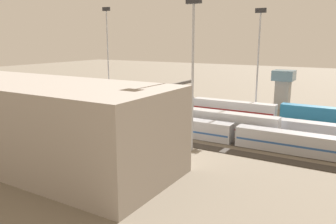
{
  "coord_description": "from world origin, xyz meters",
  "views": [
    {
      "loc": [
        -45.49,
        71.82,
        20.27
      ],
      "look_at": [
        -3.33,
        0.68,
        2.5
      ],
      "focal_mm": 36.0,
      "sensor_mm": 36.0,
      "label": 1
    }
  ],
  "objects_px": {
    "light_mast_0": "(107,43)",
    "light_mast_1": "(193,56)",
    "train_on_track_3": "(157,112)",
    "control_tower": "(283,86)",
    "train_on_track_0": "(187,103)",
    "train_on_track_4": "(134,112)",
    "maintenance_shed": "(29,120)",
    "train_on_track_5": "(135,120)",
    "light_mast_2": "(259,49)",
    "signal_gantry": "(162,91)"
  },
  "relations": [
    {
      "from": "light_mast_0",
      "to": "light_mast_1",
      "type": "height_order",
      "value": "light_mast_0"
    },
    {
      "from": "train_on_track_3",
      "to": "light_mast_0",
      "type": "xyz_separation_m",
      "value": [
        30.79,
        -17.38,
        17.3
      ]
    },
    {
      "from": "light_mast_0",
      "to": "control_tower",
      "type": "bearing_deg",
      "value": -165.81
    },
    {
      "from": "train_on_track_0",
      "to": "light_mast_0",
      "type": "bearing_deg",
      "value": -4.28
    },
    {
      "from": "train_on_track_4",
      "to": "train_on_track_0",
      "type": "bearing_deg",
      "value": -103.31
    },
    {
      "from": "maintenance_shed",
      "to": "train_on_track_3",
      "type": "bearing_deg",
      "value": -94.87
    },
    {
      "from": "train_on_track_5",
      "to": "light_mast_2",
      "type": "height_order",
      "value": "light_mast_2"
    },
    {
      "from": "light_mast_1",
      "to": "maintenance_shed",
      "type": "distance_m",
      "value": 30.44
    },
    {
      "from": "train_on_track_0",
      "to": "light_mast_0",
      "type": "distance_m",
      "value": 36.19
    },
    {
      "from": "train_on_track_0",
      "to": "light_mast_1",
      "type": "height_order",
      "value": "light_mast_1"
    },
    {
      "from": "light_mast_2",
      "to": "train_on_track_4",
      "type": "bearing_deg",
      "value": 43.89
    },
    {
      "from": "train_on_track_3",
      "to": "train_on_track_4",
      "type": "bearing_deg",
      "value": 52.91
    },
    {
      "from": "control_tower",
      "to": "signal_gantry",
      "type": "bearing_deg",
      "value": 53.63
    },
    {
      "from": "light_mast_1",
      "to": "train_on_track_5",
      "type": "bearing_deg",
      "value": -22.85
    },
    {
      "from": "train_on_track_0",
      "to": "train_on_track_4",
      "type": "xyz_separation_m",
      "value": [
        4.73,
        20.0,
        0.52
      ]
    },
    {
      "from": "train_on_track_5",
      "to": "maintenance_shed",
      "type": "height_order",
      "value": "maintenance_shed"
    },
    {
      "from": "light_mast_2",
      "to": "light_mast_0",
      "type": "bearing_deg",
      "value": 0.96
    },
    {
      "from": "train_on_track_5",
      "to": "light_mast_2",
      "type": "relative_size",
      "value": 3.38
    },
    {
      "from": "train_on_track_5",
      "to": "signal_gantry",
      "type": "distance_m",
      "value": 11.54
    },
    {
      "from": "light_mast_2",
      "to": "train_on_track_5",
      "type": "bearing_deg",
      "value": 54.67
    },
    {
      "from": "train_on_track_3",
      "to": "train_on_track_5",
      "type": "distance_m",
      "value": 10.01
    },
    {
      "from": "train_on_track_4",
      "to": "control_tower",
      "type": "height_order",
      "value": "control_tower"
    },
    {
      "from": "train_on_track_4",
      "to": "light_mast_1",
      "type": "xyz_separation_m",
      "value": [
        -22.76,
        12.84,
        14.91
      ]
    },
    {
      "from": "train_on_track_0",
      "to": "maintenance_shed",
      "type": "distance_m",
      "value": 51.28
    },
    {
      "from": "light_mast_2",
      "to": "signal_gantry",
      "type": "relative_size",
      "value": 0.81
    },
    {
      "from": "train_on_track_5",
      "to": "train_on_track_0",
      "type": "bearing_deg",
      "value": -91.35
    },
    {
      "from": "train_on_track_5",
      "to": "train_on_track_3",
      "type": "bearing_deg",
      "value": -87.94
    },
    {
      "from": "train_on_track_4",
      "to": "signal_gantry",
      "type": "bearing_deg",
      "value": -136.47
    },
    {
      "from": "train_on_track_5",
      "to": "maintenance_shed",
      "type": "xyz_separation_m",
      "value": [
        3.42,
        25.91,
        4.79
      ]
    },
    {
      "from": "train_on_track_3",
      "to": "light_mast_0",
      "type": "height_order",
      "value": "light_mast_0"
    },
    {
      "from": "train_on_track_4",
      "to": "train_on_track_3",
      "type": "bearing_deg",
      "value": -127.09
    },
    {
      "from": "train_on_track_0",
      "to": "light_mast_0",
      "type": "height_order",
      "value": "light_mast_0"
    },
    {
      "from": "train_on_track_4",
      "to": "signal_gantry",
      "type": "distance_m",
      "value": 8.85
    },
    {
      "from": "train_on_track_5",
      "to": "maintenance_shed",
      "type": "relative_size",
      "value": 1.8
    },
    {
      "from": "light_mast_0",
      "to": "light_mast_1",
      "type": "distance_m",
      "value": 60.99
    },
    {
      "from": "train_on_track_3",
      "to": "light_mast_1",
      "type": "relative_size",
      "value": 3.47
    },
    {
      "from": "signal_gantry",
      "to": "maintenance_shed",
      "type": "bearing_deg",
      "value": 82.79
    },
    {
      "from": "light_mast_1",
      "to": "light_mast_2",
      "type": "bearing_deg",
      "value": -92.22
    },
    {
      "from": "light_mast_0",
      "to": "maintenance_shed",
      "type": "xyz_separation_m",
      "value": [
        -27.73,
        53.28,
        -12.5
      ]
    },
    {
      "from": "train_on_track_5",
      "to": "control_tower",
      "type": "relative_size",
      "value": 8.34
    },
    {
      "from": "train_on_track_3",
      "to": "control_tower",
      "type": "relative_size",
      "value": 8.34
    },
    {
      "from": "train_on_track_3",
      "to": "train_on_track_5",
      "type": "xyz_separation_m",
      "value": [
        -0.36,
        10.0,
        0.01
      ]
    },
    {
      "from": "train_on_track_4",
      "to": "light_mast_0",
      "type": "bearing_deg",
      "value": -39.65
    },
    {
      "from": "train_on_track_0",
      "to": "light_mast_1",
      "type": "bearing_deg",
      "value": 118.76
    },
    {
      "from": "train_on_track_0",
      "to": "train_on_track_3",
      "type": "relative_size",
      "value": 0.95
    },
    {
      "from": "light_mast_1",
      "to": "control_tower",
      "type": "bearing_deg",
      "value": -96.52
    },
    {
      "from": "train_on_track_0",
      "to": "light_mast_1",
      "type": "xyz_separation_m",
      "value": [
        -18.02,
        32.84,
        15.43
      ]
    },
    {
      "from": "light_mast_0",
      "to": "signal_gantry",
      "type": "relative_size",
      "value": 0.88
    },
    {
      "from": "train_on_track_3",
      "to": "signal_gantry",
      "type": "bearing_deg",
      "value": 180.0
    },
    {
      "from": "light_mast_0",
      "to": "control_tower",
      "type": "xyz_separation_m",
      "value": [
        -55.38,
        -14.01,
        -12.52
      ]
    }
  ]
}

